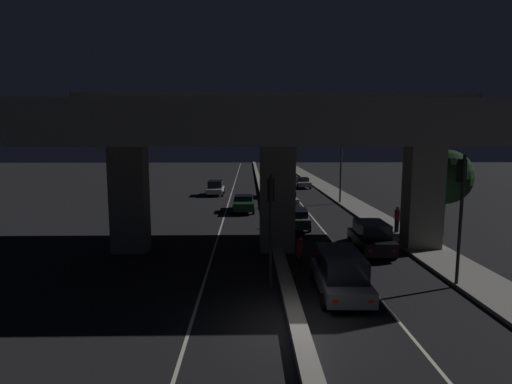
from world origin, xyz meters
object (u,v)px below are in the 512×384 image
object	(u,v)px
traffic_light_left_of_median	(271,211)
car_black_second	(371,237)
street_lamp	(338,157)
car_dark_green_lead_oncoming	(243,203)
car_grey_lead	(340,272)
car_silver_sixth	(302,183)
traffic_light_right_of_median	(461,198)
car_dark_red_fifth	(280,188)
pedestrian_on_sidewalk	(397,219)
car_silver_fourth	(286,199)
car_grey_third	(296,218)
motorcycle_red_filtering_near	(300,253)
car_white_second_oncoming	(215,188)
motorcycle_white_filtering_mid	(282,219)

from	to	relation	value
traffic_light_left_of_median	car_black_second	world-z (taller)	traffic_light_left_of_median
street_lamp	car_dark_green_lead_oncoming	distance (m)	10.95
car_grey_lead	car_silver_sixth	world-z (taller)	car_grey_lead
traffic_light_left_of_median	traffic_light_right_of_median	size ratio (longest dim) A/B	0.86
car_dark_red_fifth	street_lamp	bearing A→B (deg)	-133.67
car_dark_red_fifth	pedestrian_on_sidewalk	size ratio (longest dim) A/B	2.73
car_grey_lead	car_silver_fourth	size ratio (longest dim) A/B	0.99
street_lamp	car_silver_sixth	xyz separation A→B (m)	(-1.72, 13.31, -3.93)
car_silver_sixth	street_lamp	bearing A→B (deg)	-175.15
car_silver_sixth	traffic_light_right_of_median	bearing A→B (deg)	-179.61
car_grey_third	car_dark_red_fifth	world-z (taller)	car_dark_red_fifth
car_black_second	motorcycle_red_filtering_near	bearing A→B (deg)	116.68
car_dark_green_lead_oncoming	car_white_second_oncoming	xyz separation A→B (m)	(-3.36, 10.61, 0.13)
car_grey_third	car_dark_red_fifth	xyz separation A→B (m)	(0.09, 16.01, 0.30)
motorcycle_red_filtering_near	car_dark_red_fifth	bearing A→B (deg)	-3.70
traffic_light_right_of_median	car_white_second_oncoming	world-z (taller)	traffic_light_right_of_median
car_silver_sixth	car_grey_lead	bearing A→B (deg)	172.16
traffic_light_right_of_median	car_grey_third	size ratio (longest dim) A/B	1.20
traffic_light_left_of_median	street_lamp	distance (m)	24.14
street_lamp	car_grey_third	world-z (taller)	street_lamp
car_silver_fourth	car_grey_lead	bearing A→B (deg)	177.75
traffic_light_right_of_median	car_dark_red_fifth	distance (m)	28.64
motorcycle_red_filtering_near	pedestrian_on_sidewalk	bearing A→B (deg)	-50.83
car_grey_lead	motorcycle_white_filtering_mid	distance (m)	12.92
car_grey_third	car_dark_green_lead_oncoming	xyz separation A→B (m)	(-3.93, 6.70, 0.03)
car_silver_fourth	car_dark_green_lead_oncoming	world-z (taller)	car_silver_fourth
car_dark_red_fifth	motorcycle_red_filtering_near	xyz separation A→B (m)	(-0.97, -24.72, -0.42)
car_grey_lead	car_dark_red_fifth	world-z (taller)	car_dark_red_fifth
car_grey_lead	car_silver_sixth	distance (m)	37.07
car_white_second_oncoming	traffic_light_right_of_median	bearing A→B (deg)	24.12
street_lamp	car_dark_green_lead_oncoming	xyz separation A→B (m)	(-9.37, -4.10, -3.89)
traffic_light_right_of_median	car_dark_green_lead_oncoming	size ratio (longest dim) A/B	1.26
car_black_second	car_silver_sixth	world-z (taller)	car_black_second
street_lamp	car_dark_red_fifth	size ratio (longest dim) A/B	1.65
street_lamp	motorcycle_red_filtering_near	distance (m)	20.90
traffic_light_left_of_median	motorcycle_red_filtering_near	size ratio (longest dim) A/B	2.80
car_white_second_oncoming	street_lamp	bearing A→B (deg)	63.34
car_dark_green_lead_oncoming	car_white_second_oncoming	distance (m)	11.13
car_grey_lead	street_lamp	bearing A→B (deg)	-10.92
motorcycle_white_filtering_mid	car_dark_red_fifth	bearing A→B (deg)	-2.53
car_white_second_oncoming	motorcycle_white_filtering_mid	world-z (taller)	car_white_second_oncoming
car_silver_sixth	traffic_light_left_of_median	bearing A→B (deg)	167.60
car_grey_third	car_dark_green_lead_oncoming	bearing A→B (deg)	32.91
car_dark_red_fifth	car_dark_green_lead_oncoming	world-z (taller)	car_dark_red_fifth
traffic_light_left_of_median	car_grey_lead	world-z (taller)	traffic_light_left_of_median
car_grey_lead	car_white_second_oncoming	size ratio (longest dim) A/B	1.12
car_dark_green_lead_oncoming	traffic_light_left_of_median	bearing A→B (deg)	4.17
car_grey_third	motorcycle_white_filtering_mid	distance (m)	1.04
car_silver_sixth	motorcycle_red_filtering_near	bearing A→B (deg)	169.52
traffic_light_right_of_median	motorcycle_red_filtering_near	distance (m)	7.91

